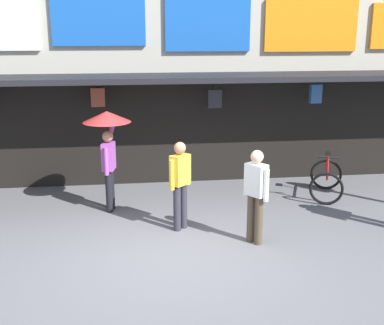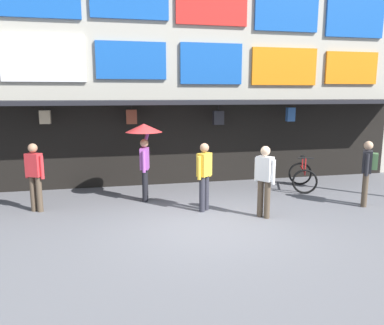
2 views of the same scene
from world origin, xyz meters
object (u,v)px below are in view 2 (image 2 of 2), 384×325
object	(u,v)px
bicycle_parked	(302,176)
pedestrian_in_red	(368,168)
pedestrian_in_white	(264,178)
pedestrian_in_blue	(204,173)
pedestrian_in_yellow	(35,174)
pedestrian_with_umbrella	(144,140)

from	to	relation	value
bicycle_parked	pedestrian_in_red	distance (m)	2.14
pedestrian_in_white	bicycle_parked	bearing A→B (deg)	45.15
pedestrian_in_blue	pedestrian_in_red	size ratio (longest dim) A/B	1.00
pedestrian_in_blue	pedestrian_in_red	distance (m)	4.17
bicycle_parked	pedestrian_in_white	world-z (taller)	pedestrian_in_white
pedestrian_in_blue	pedestrian_in_yellow	distance (m)	4.10
pedestrian_with_umbrella	pedestrian_in_white	world-z (taller)	pedestrian_with_umbrella
pedestrian_in_yellow	pedestrian_in_red	distance (m)	8.26
pedestrian_in_white	pedestrian_in_red	world-z (taller)	same
bicycle_parked	pedestrian_in_yellow	distance (m)	7.48
pedestrian_in_red	pedestrian_in_blue	bearing A→B (deg)	173.09
pedestrian_with_umbrella	pedestrian_in_blue	distance (m)	1.90
bicycle_parked	pedestrian_in_yellow	size ratio (longest dim) A/B	0.80
bicycle_parked	pedestrian_in_white	distance (m)	3.16
pedestrian_with_umbrella	pedestrian_in_blue	bearing A→B (deg)	-41.26
pedestrian_with_umbrella	pedestrian_in_white	distance (m)	3.29
bicycle_parked	pedestrian_with_umbrella	distance (m)	4.92
pedestrian_with_umbrella	pedestrian_in_red	distance (m)	5.76
pedestrian_in_blue	pedestrian_in_white	world-z (taller)	same
pedestrian_in_blue	pedestrian_in_white	xyz separation A→B (m)	(1.23, -0.78, 0.00)
pedestrian_in_blue	pedestrian_in_white	distance (m)	1.46
pedestrian_with_umbrella	pedestrian_in_yellow	world-z (taller)	pedestrian_with_umbrella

